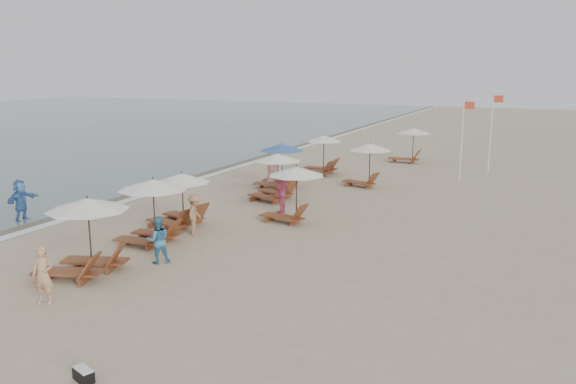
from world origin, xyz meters
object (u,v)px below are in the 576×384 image
at_px(lounger_station_3, 274,176).
at_px(lounger_station_4, 279,164).
at_px(beachgoer_near, 43,275).
at_px(beachgoer_mid_a, 158,240).
at_px(lounger_station_0, 84,236).
at_px(inland_station_0, 291,187).
at_px(inland_station_1, 366,158).
at_px(beachgoer_far_b, 271,170).
at_px(lounger_station_2, 178,199).
at_px(beachgoer_mid_b, 195,215).
at_px(duffel_bag, 84,375).
at_px(lounger_station_1, 150,207).
at_px(lounger_station_5, 320,156).
at_px(flag_pole_near, 463,135).
at_px(inland_station_2, 409,141).
at_px(waterline_walker, 21,200).
at_px(beachgoer_far_a, 282,193).

bearing_deg(lounger_station_3, lounger_station_4, 111.27).
height_order(lounger_station_4, beachgoer_near, lounger_station_4).
bearing_deg(lounger_station_4, beachgoer_mid_a, -82.01).
relative_size(lounger_station_0, inland_station_0, 1.03).
height_order(inland_station_1, beachgoer_far_b, inland_station_1).
distance_m(lounger_station_2, inland_station_0, 4.40).
distance_m(lounger_station_0, beachgoer_far_b, 14.35).
relative_size(lounger_station_4, beachgoer_mid_b, 1.67).
height_order(beachgoer_mid_a, duffel_bag, beachgoer_mid_a).
xyz_separation_m(lounger_station_2, beachgoer_near, (1.29, -7.78, -0.28)).
xyz_separation_m(lounger_station_1, lounger_station_5, (0.25, 15.11, -0.27)).
relative_size(beachgoer_near, flag_pole_near, 0.35).
distance_m(lounger_station_4, inland_station_1, 4.49).
relative_size(inland_station_2, duffel_bag, 4.99).
distance_m(waterline_walker, duffel_bag, 13.91).
bearing_deg(beachgoer_near, beachgoer_mid_b, 71.96).
height_order(lounger_station_1, beachgoer_far_a, lounger_station_1).
height_order(lounger_station_3, inland_station_2, inland_station_2).
bearing_deg(flag_pole_near, lounger_station_4, -144.30).
bearing_deg(flag_pole_near, beachgoer_near, -107.94).
height_order(beachgoer_far_b, waterline_walker, waterline_walker).
distance_m(inland_station_0, beachgoer_mid_b, 3.99).
bearing_deg(beachgoer_mid_b, beachgoer_far_b, -8.40).
bearing_deg(beachgoer_far_a, beachgoer_mid_a, -4.79).
bearing_deg(beachgoer_far_b, duffel_bag, -155.19).
distance_m(beachgoer_mid_a, waterline_walker, 8.33).
distance_m(lounger_station_3, beachgoer_far_a, 2.61).
bearing_deg(flag_pole_near, beachgoer_mid_a, -109.51).
xyz_separation_m(beachgoer_mid_a, beachgoer_far_a, (0.78, 7.35, 0.13)).
bearing_deg(waterline_walker, inland_station_0, -70.64).
relative_size(lounger_station_4, beachgoer_near, 1.63).
xyz_separation_m(waterline_walker, flag_pole_near, (14.53, 16.24, 1.63)).
bearing_deg(lounger_station_0, beachgoer_far_b, 94.05).
bearing_deg(lounger_station_5, lounger_station_4, -96.72).
xyz_separation_m(inland_station_2, flag_pole_near, (3.97, -4.85, 1.10)).
relative_size(lounger_station_5, duffel_bag, 4.62).
xyz_separation_m(inland_station_0, beachgoer_mid_a, (-1.73, -6.22, -0.71)).
bearing_deg(lounger_station_2, lounger_station_1, -77.37).
xyz_separation_m(beachgoer_far_b, waterline_walker, (-5.85, -10.59, 0.03)).
bearing_deg(waterline_walker, lounger_station_3, -48.72).
distance_m(lounger_station_2, duffel_bag, 11.50).
xyz_separation_m(lounger_station_5, inland_station_0, (2.94, -10.42, 0.40)).
bearing_deg(beachgoer_mid_a, beachgoer_far_b, -122.67).
relative_size(inland_station_1, beachgoer_far_b, 1.57).
bearing_deg(lounger_station_3, beachgoer_mid_b, -90.46).
xyz_separation_m(lounger_station_0, beachgoer_near, (0.54, -2.06, -0.42)).
xyz_separation_m(beachgoer_mid_a, duffel_bag, (3.03, -6.41, -0.60)).
bearing_deg(lounger_station_1, lounger_station_3, 84.22).
height_order(lounger_station_2, lounger_station_5, lounger_station_5).
bearing_deg(inland_station_0, inland_station_1, 86.21).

